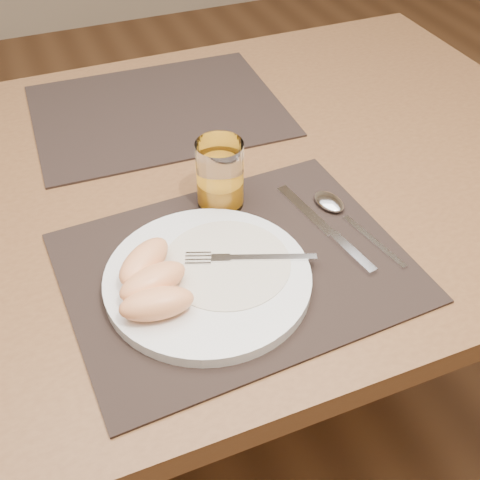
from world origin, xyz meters
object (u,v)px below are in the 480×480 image
at_px(table, 188,218).
at_px(knife, 332,234).
at_px(fork, 239,258).
at_px(spoon, 335,207).
at_px(placemat_near, 236,267).
at_px(placemat_far, 158,110).
at_px(plate, 208,279).
at_px(juice_glass, 220,178).

bearing_deg(table, knife, -55.25).
bearing_deg(fork, spoon, 18.31).
distance_m(placemat_near, fork, 0.02).
relative_size(placemat_far, spoon, 2.35).
distance_m(placemat_near, plate, 0.05).
xyz_separation_m(spoon, juice_glass, (-0.15, 0.08, 0.04)).
relative_size(table, plate, 5.19).
xyz_separation_m(knife, juice_glass, (-0.12, 0.13, 0.04)).
height_order(table, juice_glass, juice_glass).
bearing_deg(placemat_far, juice_glass, -88.13).
relative_size(table, juice_glass, 13.27).
height_order(table, placemat_near, placemat_near).
relative_size(placemat_near, knife, 2.05).
relative_size(table, knife, 6.37).
xyz_separation_m(table, plate, (-0.05, -0.24, 0.10)).
relative_size(placemat_far, knife, 2.05).
bearing_deg(knife, placemat_far, 106.65).
bearing_deg(table, spoon, -42.47).
distance_m(table, plate, 0.26).
height_order(table, placemat_far, placemat_far).
bearing_deg(spoon, juice_glass, 152.08).
bearing_deg(fork, placemat_far, 87.83).
distance_m(table, knife, 0.28).
xyz_separation_m(placemat_near, plate, (-0.05, -0.02, 0.01)).
bearing_deg(juice_glass, table, 108.67).
bearing_deg(placemat_near, juice_glass, 77.88).
relative_size(placemat_near, fork, 2.66).
bearing_deg(plate, fork, 12.92).
bearing_deg(spoon, plate, -162.82).
height_order(table, knife, knife).
xyz_separation_m(placemat_near, spoon, (0.18, 0.05, 0.01)).
relative_size(table, fork, 8.28).
bearing_deg(juice_glass, knife, -47.16).
relative_size(table, spoon, 7.30).
xyz_separation_m(plate, spoon, (0.23, 0.07, -0.00)).
bearing_deg(placemat_far, fork, -92.17).
distance_m(spoon, juice_glass, 0.18).
relative_size(placemat_far, juice_glass, 4.26).
bearing_deg(knife, plate, -173.68).
xyz_separation_m(placemat_far, spoon, (0.16, -0.39, 0.01)).
height_order(plate, knife, plate).
xyz_separation_m(table, knife, (0.15, -0.21, 0.09)).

